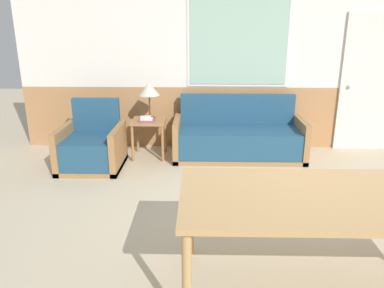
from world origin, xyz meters
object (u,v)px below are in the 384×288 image
couch (238,139)px  dining_table (342,203)px  armchair (92,148)px  table_lamp (149,90)px  side_table (149,127)px

couch → dining_table: bearing=-81.8°
armchair → table_lamp: (0.73, 0.52, 0.70)m
dining_table → armchair: bearing=134.9°
armchair → side_table: bearing=26.1°
couch → table_lamp: size_ratio=3.53×
couch → side_table: 1.30m
armchair → couch: bearing=7.8°
side_table → table_lamp: (0.01, 0.08, 0.52)m
couch → armchair: 2.06m
couch → table_lamp: table_lamp is taller
side_table → table_lamp: size_ratio=1.05×
couch → dining_table: 2.94m
side_table → table_lamp: table_lamp is taller
couch → table_lamp: bearing=177.2°
couch → armchair: armchair is taller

